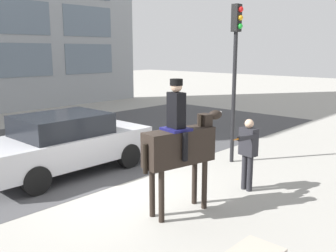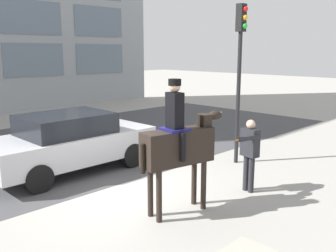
% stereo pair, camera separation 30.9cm
% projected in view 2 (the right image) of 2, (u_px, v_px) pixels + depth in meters
% --- Properties ---
extents(ground_plane, '(80.00, 80.00, 0.00)m').
position_uv_depth(ground_plane, '(125.00, 192.00, 8.45)').
color(ground_plane, '#9E9B93').
extents(road_surface, '(23.69, 8.50, 0.01)m').
position_uv_depth(road_surface, '(31.00, 152.00, 11.75)').
color(road_surface, '#444447').
rests_on(road_surface, ground_plane).
extents(mounted_horse_lead, '(1.89, 0.71, 2.64)m').
position_uv_depth(mounted_horse_lead, '(179.00, 144.00, 7.16)').
color(mounted_horse_lead, black).
rests_on(mounted_horse_lead, ground_plane).
extents(pedestrian_bystander, '(0.88, 0.44, 1.65)m').
position_uv_depth(pedestrian_bystander, '(250.00, 150.00, 8.33)').
color(pedestrian_bystander, '#232328').
rests_on(pedestrian_bystander, ground_plane).
extents(street_car_near_lane, '(4.38, 2.00, 1.55)m').
position_uv_depth(street_car_near_lane, '(70.00, 141.00, 9.82)').
color(street_car_near_lane, '#B7B7BC').
rests_on(street_car_near_lane, ground_plane).
extents(traffic_light, '(0.24, 0.29, 4.36)m').
position_uv_depth(traffic_light, '(240.00, 60.00, 10.15)').
color(traffic_light, black).
rests_on(traffic_light, ground_plane).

